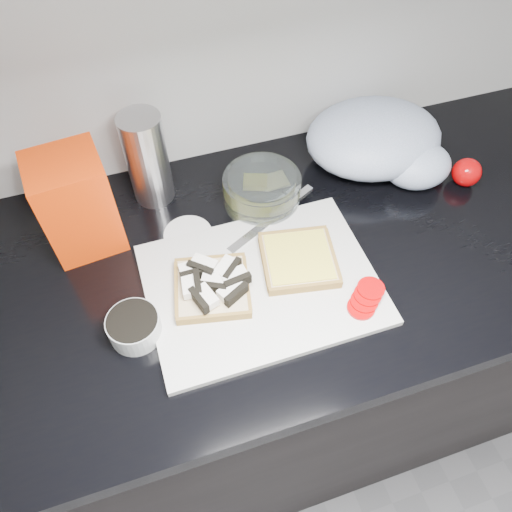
{
  "coord_description": "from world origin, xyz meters",
  "views": [
    {
      "loc": [
        -0.29,
        0.67,
        1.64
      ],
      "look_at": [
        -0.13,
        1.16,
        0.95
      ],
      "focal_mm": 35.0,
      "sensor_mm": 36.0,
      "label": 1
    }
  ],
  "objects_px": {
    "bread_bag": "(77,204)",
    "steel_canister": "(147,159)",
    "cutting_board": "(261,284)",
    "glass_bowl": "(262,190)"
  },
  "relations": [
    {
      "from": "cutting_board",
      "to": "bread_bag",
      "type": "xyz_separation_m",
      "value": [
        -0.27,
        0.2,
        0.09
      ]
    },
    {
      "from": "cutting_board",
      "to": "steel_canister",
      "type": "relative_size",
      "value": 2.09
    },
    {
      "from": "bread_bag",
      "to": "steel_canister",
      "type": "bearing_deg",
      "value": 22.46
    },
    {
      "from": "cutting_board",
      "to": "steel_canister",
      "type": "distance_m",
      "value": 0.32
    },
    {
      "from": "glass_bowl",
      "to": "cutting_board",
      "type": "bearing_deg",
      "value": -108.82
    },
    {
      "from": "cutting_board",
      "to": "glass_bowl",
      "type": "bearing_deg",
      "value": 71.18
    },
    {
      "from": "bread_bag",
      "to": "steel_canister",
      "type": "distance_m",
      "value": 0.16
    },
    {
      "from": "cutting_board",
      "to": "steel_canister",
      "type": "height_order",
      "value": "steel_canister"
    },
    {
      "from": "bread_bag",
      "to": "glass_bowl",
      "type": "bearing_deg",
      "value": -7.75
    },
    {
      "from": "glass_bowl",
      "to": "steel_canister",
      "type": "xyz_separation_m",
      "value": [
        -0.2,
        0.09,
        0.06
      ]
    }
  ]
}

